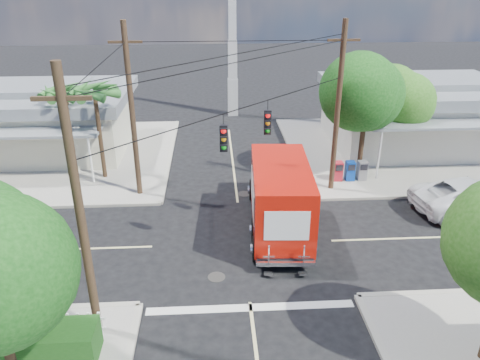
{
  "coord_description": "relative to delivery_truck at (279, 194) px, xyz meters",
  "views": [
    {
      "loc": [
        -1.2,
        -17.68,
        11.17
      ],
      "look_at": [
        0.0,
        2.0,
        2.2
      ],
      "focal_mm": 35.0,
      "sensor_mm": 36.0,
      "label": 1
    }
  ],
  "objects": [
    {
      "name": "radio_tower",
      "position": [
        -1.25,
        18.68,
        3.91
      ],
      "size": [
        0.8,
        0.8,
        17.0
      ],
      "color": "silver",
      "rests_on": "ground"
    },
    {
      "name": "palm_nw_front",
      "position": [
        -9.25,
        6.18,
        3.31
      ],
      "size": [
        3.01,
        3.08,
        5.59
      ],
      "color": "#422D1C",
      "rests_on": "sidewalk_nw"
    },
    {
      "name": "road_markings",
      "position": [
        -1.75,
        -2.79,
        -1.73
      ],
      "size": [
        32.0,
        32.0,
        0.01
      ],
      "color": "beige",
      "rests_on": "ground"
    },
    {
      "name": "palm_nw_back",
      "position": [
        -11.25,
        7.68,
        2.93
      ],
      "size": [
        3.01,
        3.08,
        5.19
      ],
      "color": "#422D1C",
      "rests_on": "sidewalk_nw"
    },
    {
      "name": "pedestrian",
      "position": [
        -9.3,
        -7.34,
        -0.71
      ],
      "size": [
        0.77,
        0.71,
        1.77
      ],
      "primitive_type": "imported",
      "rotation": [
        0.0,
        0.0,
        0.6
      ],
      "color": "beige",
      "rests_on": "sidewalk_sw"
    },
    {
      "name": "building_nw",
      "position": [
        -13.75,
        11.15,
        0.48
      ],
      "size": [
        10.8,
        10.2,
        4.3
      ],
      "color": "beige",
      "rests_on": "sidewalk_nw"
    },
    {
      "name": "utility_poles",
      "position": [
        -3.33,
        0.29,
        2.94
      ],
      "size": [
        12.0,
        10.68,
        9.0
      ],
      "color": "#473321",
      "rests_on": "ground"
    },
    {
      "name": "sidewalk_nw",
      "position": [
        -12.63,
        9.56,
        -1.67
      ],
      "size": [
        14.12,
        14.12,
        0.14
      ],
      "color": "#9C978D",
      "rests_on": "ground"
    },
    {
      "name": "vending_boxes",
      "position": [
        4.75,
        4.88,
        -1.05
      ],
      "size": [
        1.9,
        0.5,
        1.1
      ],
      "color": "#B41C29",
      "rests_on": "sidewalk_ne"
    },
    {
      "name": "picket_fence",
      "position": [
        -9.55,
        -6.92,
        -1.06
      ],
      "size": [
        5.94,
        0.06,
        1.0
      ],
      "color": "silver",
      "rests_on": "sidewalk_sw"
    },
    {
      "name": "delivery_truck",
      "position": [
        0.0,
        0.0,
        0.0
      ],
      "size": [
        2.94,
        8.03,
        3.42
      ],
      "color": "black",
      "rests_on": "ground"
    },
    {
      "name": "ground",
      "position": [
        -1.75,
        -1.32,
        -1.74
      ],
      "size": [
        120.0,
        120.0,
        0.0
      ],
      "primitive_type": "plane",
      "color": "black",
      "rests_on": "ground"
    },
    {
      "name": "tree_ne_back",
      "position": [
        8.06,
        7.64,
        2.45
      ],
      "size": [
        3.77,
        3.66,
        5.82
      ],
      "color": "#422D1C",
      "rests_on": "sidewalk_ne"
    },
    {
      "name": "building_ne",
      "position": [
        10.75,
        10.65,
        0.58
      ],
      "size": [
        11.8,
        10.2,
        4.5
      ],
      "color": "silver",
      "rests_on": "sidewalk_ne"
    },
    {
      "name": "parked_car",
      "position": [
        9.82,
        1.05,
        -0.91
      ],
      "size": [
        6.3,
        3.6,
        1.65
      ],
      "primitive_type": "imported",
      "rotation": [
        0.0,
        0.0,
        1.72
      ],
      "color": "silver",
      "rests_on": "ground"
    },
    {
      "name": "tree_ne_front",
      "position": [
        5.46,
        5.44,
        3.03
      ],
      "size": [
        4.21,
        4.14,
        6.66
      ],
      "color": "#422D1C",
      "rests_on": "sidewalk_ne"
    },
    {
      "name": "sidewalk_ne",
      "position": [
        9.13,
        9.56,
        -1.67
      ],
      "size": [
        14.12,
        14.12,
        0.14
      ],
      "color": "#9C978D",
      "rests_on": "ground"
    }
  ]
}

